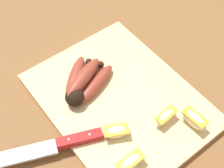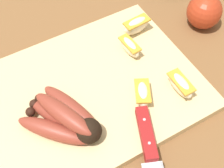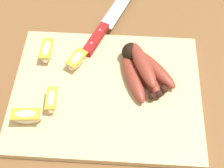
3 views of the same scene
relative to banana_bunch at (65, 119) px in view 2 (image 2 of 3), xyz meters
The scene contains 9 objects.
ground_plane 0.09m from the banana_bunch, 144.69° to the right, with size 6.00×6.00×0.00m, color brown.
cutting_board 0.09m from the banana_bunch, 149.51° to the right, with size 0.42×0.32×0.02m, color #DBBC84.
banana_bunch is the anchor object (origin of this frame).
chefs_knife 0.16m from the banana_bunch, 125.00° to the left, with size 0.13×0.27×0.02m.
apple_wedge_near 0.23m from the banana_bunch, 169.97° to the left, with size 0.03×0.06×0.03m.
apple_wedge_middle 0.21m from the banana_bunch, 154.29° to the right, with size 0.03×0.06×0.03m.
apple_wedge_far 0.15m from the banana_bunch, behind, with size 0.05×0.06×0.03m.
apple_wedge_extra 0.27m from the banana_bunch, 150.15° to the right, with size 0.06×0.03×0.04m.
whole_apple 0.40m from the banana_bunch, 166.31° to the right, with size 0.08×0.08×0.09m.
Camera 2 is at (0.13, 0.31, 0.52)m, focal length 49.71 mm.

